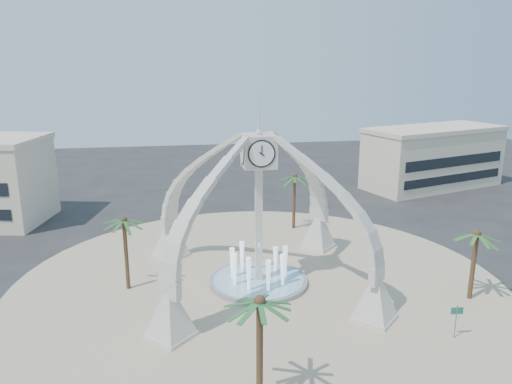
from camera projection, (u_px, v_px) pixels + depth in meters
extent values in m
plane|color=#282828|center=(259.00, 284.00, 40.84)|extent=(140.00, 140.00, 0.00)
cylinder|color=tan|center=(259.00, 283.00, 40.84)|extent=(40.00, 40.00, 0.06)
cube|color=beige|center=(259.00, 227.00, 39.58)|extent=(0.55, 0.55, 9.80)
cube|color=beige|center=(259.00, 151.00, 38.00)|extent=(2.50, 2.50, 2.50)
cone|color=beige|center=(259.00, 108.00, 37.17)|extent=(0.20, 0.20, 4.00)
cylinder|color=white|center=(262.00, 154.00, 36.77)|extent=(1.84, 0.04, 1.84)
pyramid|color=beige|center=(318.00, 232.00, 48.29)|extent=(3.80, 3.80, 3.20)
pyramid|color=beige|center=(170.00, 240.00, 46.07)|extent=(3.80, 3.80, 3.20)
pyramid|color=beige|center=(170.00, 315.00, 32.58)|extent=(3.80, 3.80, 3.20)
pyramid|color=beige|center=(375.00, 299.00, 34.80)|extent=(3.80, 3.80, 3.20)
cylinder|color=gray|center=(259.00, 282.00, 40.79)|extent=(8.00, 8.00, 0.40)
cylinder|color=#96C4DF|center=(259.00, 279.00, 40.74)|extent=(7.40, 7.40, 0.04)
cone|color=white|center=(259.00, 261.00, 40.33)|extent=(0.60, 0.60, 3.20)
cube|color=beige|center=(433.00, 159.00, 71.22)|extent=(21.49, 13.79, 8.00)
cube|color=beige|center=(435.00, 129.00, 70.12)|extent=(21.87, 14.17, 0.60)
cylinder|color=brown|center=(473.00, 266.00, 37.61)|extent=(0.36, 0.36, 5.43)
cylinder|color=brown|center=(126.00, 254.00, 39.17)|extent=(0.32, 0.32, 5.95)
cylinder|color=brown|center=(294.00, 202.00, 53.48)|extent=(0.35, 0.35, 5.96)
cylinder|color=brown|center=(260.00, 351.00, 26.16)|extent=(0.37, 0.37, 5.97)
cylinder|color=slate|center=(456.00, 322.00, 32.55)|extent=(0.08, 0.08, 2.40)
cube|color=#175F45|center=(457.00, 311.00, 32.34)|extent=(0.81, 0.14, 0.48)
cube|color=white|center=(457.00, 311.00, 32.34)|extent=(0.88, 0.12, 0.55)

